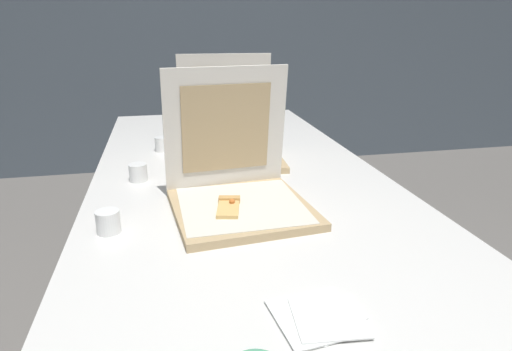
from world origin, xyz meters
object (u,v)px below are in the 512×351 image
pizza_box_middle (229,144)px  cup_white_near_left (108,222)px  pizza_box_front (238,190)px  cup_white_mid (138,172)px  table (240,188)px  cup_white_far (162,144)px  napkin_pile (322,316)px

pizza_box_middle → cup_white_near_left: 0.70m
pizza_box_front → cup_white_mid: 0.41m
table → cup_white_mid: 0.35m
cup_white_far → cup_white_mid: 0.36m
cup_white_far → napkin_pile: 1.20m
napkin_pile → table: bearing=90.8°
pizza_box_front → cup_white_mid: (-0.29, 0.29, -0.03)m
table → cup_white_mid: (-0.34, 0.03, 0.07)m
table → pizza_box_front: size_ratio=5.59×
pizza_box_front → napkin_pile: 0.53m
pizza_box_front → pizza_box_middle: bearing=78.3°
pizza_box_front → napkin_pile: bearing=-88.8°
cup_white_far → pizza_box_front: bearing=-72.4°
table → napkin_pile: bearing=-89.2°
pizza_box_middle → cup_white_near_left: bearing=-121.9°
table → cup_white_mid: cup_white_mid is taller
pizza_box_front → cup_white_far: 0.68m
pizza_box_front → cup_white_far: size_ratio=6.76×
table → cup_white_near_left: cup_white_near_left is taller
cup_white_mid → cup_white_near_left: bearing=-98.7°
cup_white_far → cup_white_mid: same height
pizza_box_middle → napkin_pile: pizza_box_middle is taller
cup_white_near_left → napkin_pile: 0.60m
pizza_box_front → napkin_pile: pizza_box_front is taller
cup_white_far → pizza_box_middle: bearing=-31.4°
cup_white_near_left → napkin_pile: bearing=-46.9°
pizza_box_front → pizza_box_middle: 0.49m
napkin_pile → cup_white_near_left: bearing=133.1°
pizza_box_front → pizza_box_middle: size_ratio=1.05×
table → cup_white_mid: bearing=175.6°
pizza_box_front → cup_white_far: bearing=101.8°
table → cup_white_near_left: size_ratio=37.79×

